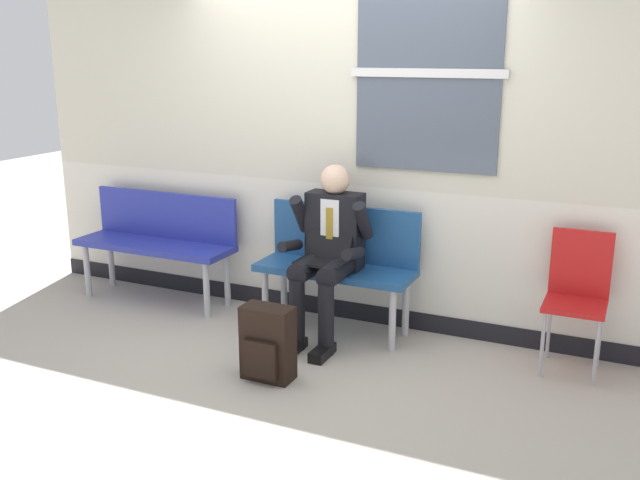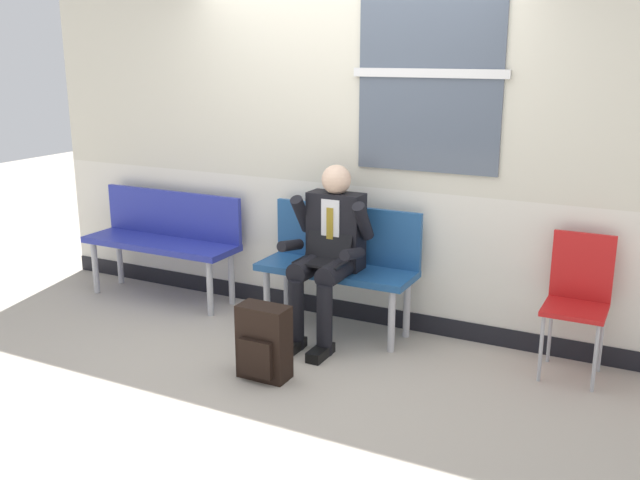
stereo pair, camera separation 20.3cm
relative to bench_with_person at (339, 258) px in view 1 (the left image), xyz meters
name	(u,v)px [view 1 (the left image)]	position (x,y,z in m)	size (l,w,h in m)	color
ground_plane	(311,344)	(-0.05, -0.36, -0.55)	(18.00, 18.00, 0.00)	#B2A899
station_wall	(349,125)	(-0.04, 0.28, 0.94)	(5.53, 0.17, 2.99)	beige
bench_with_person	(339,258)	(0.00, 0.00, 0.00)	(1.16, 0.42, 0.92)	navy
bench_empty	(159,236)	(-1.62, 0.00, -0.01)	(1.36, 0.42, 0.89)	#28339E
person_seated	(328,249)	(0.00, -0.20, 0.12)	(0.57, 0.70, 1.25)	black
backpack	(267,344)	(-0.07, -0.97, -0.31)	(0.33, 0.21, 0.48)	black
folding_chair	(578,288)	(1.66, 0.03, 0.00)	(0.38, 0.38, 0.91)	red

